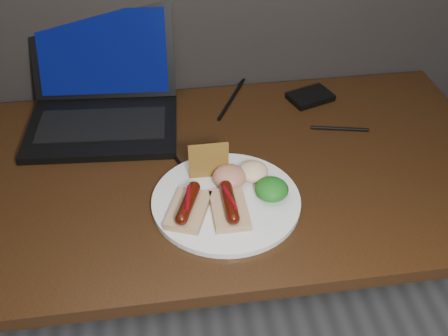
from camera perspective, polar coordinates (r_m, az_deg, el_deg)
name	(u,v)px	position (r m, az deg, el deg)	size (l,w,h in m)	color
desk	(192,200)	(1.31, -3.29, -3.29)	(1.40, 0.70, 0.75)	#36200D
laptop	(102,99)	(1.42, -12.25, 6.88)	(0.38, 0.36, 0.25)	black
hard_drive	(310,97)	(1.50, 8.76, 7.16)	(0.11, 0.07, 0.02)	black
desk_cables	(174,133)	(1.36, -5.15, 3.58)	(0.96, 0.41, 0.01)	black
plate	(226,201)	(1.16, 0.22, -3.37)	(0.31, 0.31, 0.01)	white
bread_sausage_left	(188,207)	(1.12, -3.65, -3.96)	(0.11, 0.13, 0.04)	#DCAE81
bread_sausage_center	(230,206)	(1.12, 0.57, -3.90)	(0.07, 0.12, 0.04)	#DCAE81
crispbread	(209,161)	(1.19, -1.57, 0.75)	(0.09, 0.01, 0.09)	#AF7F30
salad_greens	(272,189)	(1.16, 4.87, -2.16)	(0.07, 0.07, 0.04)	#145010
salsa_mound	(230,177)	(1.18, 0.58, -0.88)	(0.07, 0.07, 0.04)	#A61C10
coleslaw_mound	(253,171)	(1.20, 2.99, -0.35)	(0.06, 0.06, 0.04)	silver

